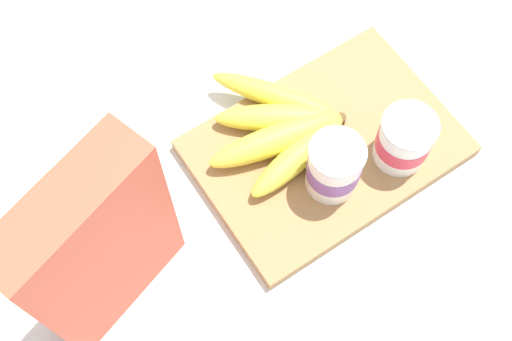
{
  "coord_description": "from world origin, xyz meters",
  "views": [
    {
      "loc": [
        0.3,
        0.28,
        0.81
      ],
      "look_at": [
        0.11,
        0.0,
        0.07
      ],
      "focal_mm": 46.67,
      "sensor_mm": 36.0,
      "label": 1
    }
  ],
  "objects_px": {
    "yogurt_cup_back": "(334,167)",
    "banana_bunch": "(281,128)",
    "cutting_board": "(325,148)",
    "cereal_box": "(96,249)",
    "yogurt_cup_front": "(404,140)"
  },
  "relations": [
    {
      "from": "yogurt_cup_front",
      "to": "yogurt_cup_back",
      "type": "height_order",
      "value": "yogurt_cup_back"
    },
    {
      "from": "yogurt_cup_front",
      "to": "banana_bunch",
      "type": "height_order",
      "value": "yogurt_cup_front"
    },
    {
      "from": "cereal_box",
      "to": "yogurt_cup_front",
      "type": "relative_size",
      "value": 3.38
    },
    {
      "from": "yogurt_cup_back",
      "to": "banana_bunch",
      "type": "bearing_deg",
      "value": -81.04
    },
    {
      "from": "yogurt_cup_back",
      "to": "cereal_box",
      "type": "bearing_deg",
      "value": -7.47
    },
    {
      "from": "cutting_board",
      "to": "banana_bunch",
      "type": "relative_size",
      "value": 1.65
    },
    {
      "from": "cutting_board",
      "to": "banana_bunch",
      "type": "bearing_deg",
      "value": -46.95
    },
    {
      "from": "yogurt_cup_front",
      "to": "cereal_box",
      "type": "bearing_deg",
      "value": -8.05
    },
    {
      "from": "cereal_box",
      "to": "yogurt_cup_back",
      "type": "bearing_deg",
      "value": 154.44
    },
    {
      "from": "cereal_box",
      "to": "yogurt_cup_back",
      "type": "xyz_separation_m",
      "value": [
        -0.29,
        0.04,
        -0.07
      ]
    },
    {
      "from": "yogurt_cup_back",
      "to": "banana_bunch",
      "type": "distance_m",
      "value": 0.1
    },
    {
      "from": "cereal_box",
      "to": "yogurt_cup_front",
      "type": "bearing_deg",
      "value": 153.86
    },
    {
      "from": "banana_bunch",
      "to": "cereal_box",
      "type": "bearing_deg",
      "value": 10.99
    },
    {
      "from": "banana_bunch",
      "to": "yogurt_cup_back",
      "type": "bearing_deg",
      "value": 98.96
    },
    {
      "from": "cereal_box",
      "to": "banana_bunch",
      "type": "distance_m",
      "value": 0.3
    }
  ]
}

